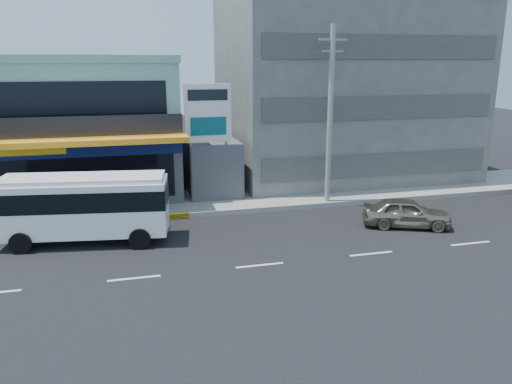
{
  "coord_description": "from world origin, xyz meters",
  "views": [
    {
      "loc": [
        -4.93,
        -18.28,
        8.06
      ],
      "look_at": [
        0.72,
        3.37,
        2.2
      ],
      "focal_mm": 35.0,
      "sensor_mm": 36.0,
      "label": 1
    }
  ],
  "objects_px": {
    "concrete_building": "(342,77)",
    "satellite_dish": "(212,139)",
    "billboard": "(208,120)",
    "sedan": "(407,213)",
    "utility_pole_near": "(330,116)",
    "minibus": "(84,203)",
    "shop_building": "(74,130)",
    "motorcycle_rider": "(151,214)"
  },
  "relations": [
    {
      "from": "satellite_dish",
      "to": "utility_pole_near",
      "type": "xyz_separation_m",
      "value": [
        6.0,
        -3.6,
        1.57
      ]
    },
    {
      "from": "concrete_building",
      "to": "utility_pole_near",
      "type": "xyz_separation_m",
      "value": [
        -4.0,
        -7.6,
        -1.85
      ]
    },
    {
      "from": "shop_building",
      "to": "satellite_dish",
      "type": "height_order",
      "value": "shop_building"
    },
    {
      "from": "shop_building",
      "to": "concrete_building",
      "type": "distance_m",
      "value": 18.28
    },
    {
      "from": "concrete_building",
      "to": "satellite_dish",
      "type": "xyz_separation_m",
      "value": [
        -10.0,
        -4.0,
        -3.42
      ]
    },
    {
      "from": "satellite_dish",
      "to": "billboard",
      "type": "distance_m",
      "value": 2.31
    },
    {
      "from": "billboard",
      "to": "utility_pole_near",
      "type": "relative_size",
      "value": 0.69
    },
    {
      "from": "billboard",
      "to": "satellite_dish",
      "type": "bearing_deg",
      "value": 74.48
    },
    {
      "from": "satellite_dish",
      "to": "billboard",
      "type": "xyz_separation_m",
      "value": [
        -0.5,
        -1.8,
        1.35
      ]
    },
    {
      "from": "minibus",
      "to": "motorcycle_rider",
      "type": "height_order",
      "value": "minibus"
    },
    {
      "from": "minibus",
      "to": "sedan",
      "type": "distance_m",
      "value": 15.54
    },
    {
      "from": "billboard",
      "to": "utility_pole_near",
      "type": "height_order",
      "value": "utility_pole_near"
    },
    {
      "from": "concrete_building",
      "to": "billboard",
      "type": "distance_m",
      "value": 12.17
    },
    {
      "from": "concrete_building",
      "to": "sedan",
      "type": "xyz_separation_m",
      "value": [
        -1.58,
        -12.07,
        -6.27
      ]
    },
    {
      "from": "utility_pole_near",
      "to": "minibus",
      "type": "xyz_separation_m",
      "value": [
        -12.98,
        -2.74,
        -3.3
      ]
    },
    {
      "from": "concrete_building",
      "to": "satellite_dish",
      "type": "relative_size",
      "value": 10.67
    },
    {
      "from": "shop_building",
      "to": "billboard",
      "type": "relative_size",
      "value": 1.8
    },
    {
      "from": "billboard",
      "to": "shop_building",
      "type": "bearing_deg",
      "value": 147.68
    },
    {
      "from": "minibus",
      "to": "motorcycle_rider",
      "type": "relative_size",
      "value": 3.24
    },
    {
      "from": "utility_pole_near",
      "to": "sedan",
      "type": "height_order",
      "value": "utility_pole_near"
    },
    {
      "from": "billboard",
      "to": "minibus",
      "type": "xyz_separation_m",
      "value": [
        -6.48,
        -4.54,
        -3.07
      ]
    },
    {
      "from": "utility_pole_near",
      "to": "billboard",
      "type": "bearing_deg",
      "value": 164.52
    },
    {
      "from": "satellite_dish",
      "to": "shop_building",
      "type": "bearing_deg",
      "value": 159.79
    },
    {
      "from": "shop_building",
      "to": "sedan",
      "type": "distance_m",
      "value": 20.04
    },
    {
      "from": "shop_building",
      "to": "utility_pole_near",
      "type": "xyz_separation_m",
      "value": [
        14.0,
        -6.55,
        1.15
      ]
    },
    {
      "from": "shop_building",
      "to": "satellite_dish",
      "type": "relative_size",
      "value": 8.27
    },
    {
      "from": "shop_building",
      "to": "satellite_dish",
      "type": "xyz_separation_m",
      "value": [
        8.0,
        -2.95,
        -0.42
      ]
    },
    {
      "from": "utility_pole_near",
      "to": "minibus",
      "type": "bearing_deg",
      "value": -168.07
    },
    {
      "from": "billboard",
      "to": "motorcycle_rider",
      "type": "relative_size",
      "value": 2.9
    },
    {
      "from": "minibus",
      "to": "satellite_dish",
      "type": "bearing_deg",
      "value": 42.27
    },
    {
      "from": "billboard",
      "to": "utility_pole_near",
      "type": "xyz_separation_m",
      "value": [
        6.5,
        -1.8,
        0.22
      ]
    },
    {
      "from": "sedan",
      "to": "billboard",
      "type": "bearing_deg",
      "value": 77.1
    },
    {
      "from": "concrete_building",
      "to": "shop_building",
      "type": "bearing_deg",
      "value": -176.65
    },
    {
      "from": "concrete_building",
      "to": "sedan",
      "type": "relative_size",
      "value": 3.71
    },
    {
      "from": "billboard",
      "to": "motorcycle_rider",
      "type": "bearing_deg",
      "value": -134.94
    },
    {
      "from": "satellite_dish",
      "to": "billboard",
      "type": "relative_size",
      "value": 0.22
    },
    {
      "from": "shop_building",
      "to": "billboard",
      "type": "bearing_deg",
      "value": -32.32
    },
    {
      "from": "satellite_dish",
      "to": "sedan",
      "type": "height_order",
      "value": "satellite_dish"
    },
    {
      "from": "billboard",
      "to": "sedan",
      "type": "height_order",
      "value": "billboard"
    },
    {
      "from": "shop_building",
      "to": "sedan",
      "type": "bearing_deg",
      "value": -33.85
    },
    {
      "from": "shop_building",
      "to": "motorcycle_rider",
      "type": "xyz_separation_m",
      "value": [
        4.0,
        -8.25,
        -3.21
      ]
    },
    {
      "from": "shop_building",
      "to": "minibus",
      "type": "bearing_deg",
      "value": -83.72
    }
  ]
}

